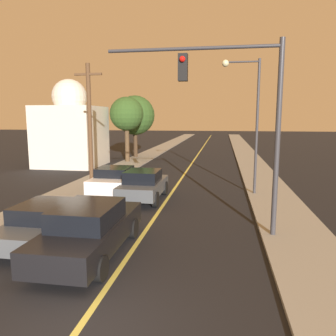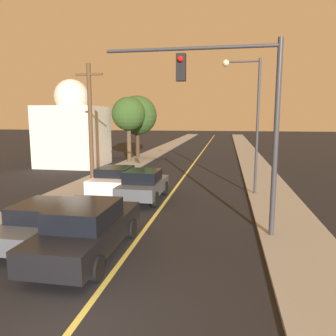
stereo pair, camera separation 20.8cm
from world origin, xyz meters
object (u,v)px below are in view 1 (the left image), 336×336
(car_outer_lane_front, at_px, (48,221))
(streetlamp_right, at_px, (249,108))
(utility_pole_left, at_px, (90,124))
(tree_left_near, at_px, (135,116))
(tree_left_far, at_px, (127,114))
(car_outer_lane_second, at_px, (116,180))
(traffic_signal_mast, at_px, (237,103))
(car_near_lane_front, at_px, (90,229))
(domed_building_left, at_px, (71,130))
(car_near_lane_second, at_px, (143,185))

(car_outer_lane_front, bearing_deg, streetlamp_right, 48.94)
(utility_pole_left, relative_size, tree_left_near, 1.12)
(tree_left_far, bearing_deg, car_outer_lane_second, -76.39)
(traffic_signal_mast, distance_m, tree_left_far, 20.10)
(traffic_signal_mast, bearing_deg, car_near_lane_front, -150.76)
(car_near_lane_front, distance_m, tree_left_far, 21.19)
(utility_pole_left, height_order, tree_left_far, utility_pole_left)
(car_outer_lane_second, distance_m, streetlamp_right, 8.07)
(car_near_lane_front, height_order, streetlamp_right, streetlamp_right)
(streetlamp_right, bearing_deg, car_outer_lane_second, -171.93)
(tree_left_near, bearing_deg, streetlamp_right, -55.81)
(car_near_lane_front, bearing_deg, tree_left_far, 103.40)
(tree_left_far, relative_size, domed_building_left, 0.80)
(car_outer_lane_second, bearing_deg, streetlamp_right, 8.07)
(traffic_signal_mast, distance_m, domed_building_left, 20.24)
(car_outer_lane_front, bearing_deg, car_near_lane_front, -23.57)
(car_near_lane_front, relative_size, domed_building_left, 0.68)
(traffic_signal_mast, relative_size, tree_left_far, 1.11)
(domed_building_left, bearing_deg, car_near_lane_front, -62.85)
(car_near_lane_second, xyz_separation_m, streetlamp_right, (5.19, 2.06, 3.85))
(tree_left_near, bearing_deg, car_near_lane_front, -78.15)
(car_near_lane_second, xyz_separation_m, utility_pole_left, (-3.59, 1.98, 2.99))
(car_outer_lane_front, xyz_separation_m, traffic_signal_mast, (6.16, 1.63, 3.93))
(car_near_lane_second, height_order, tree_left_near, tree_left_near)
(streetlamp_right, xyz_separation_m, domed_building_left, (-14.20, 8.71, -1.55))
(streetlamp_right, height_order, utility_pole_left, same)
(car_near_lane_front, xyz_separation_m, tree_left_near, (-5.01, 23.87, 3.55))
(car_outer_lane_second, distance_m, tree_left_near, 16.71)
(car_outer_lane_front, bearing_deg, car_near_lane_second, 73.08)
(car_near_lane_second, relative_size, tree_left_far, 0.69)
(streetlamp_right, xyz_separation_m, tree_left_near, (-10.20, 15.01, -0.27))
(utility_pole_left, bearing_deg, traffic_signal_mast, -38.69)
(car_outer_lane_second, height_order, streetlamp_right, streetlamp_right)
(car_near_lane_second, relative_size, utility_pole_left, 0.58)
(car_near_lane_second, height_order, domed_building_left, domed_building_left)
(utility_pole_left, xyz_separation_m, tree_left_near, (-1.42, 15.09, 0.58))
(domed_building_left, bearing_deg, traffic_signal_mast, -48.60)
(car_near_lane_second, bearing_deg, streetlamp_right, 21.64)
(car_near_lane_front, distance_m, traffic_signal_mast, 6.26)
(streetlamp_right, height_order, tree_left_far, streetlamp_right)
(tree_left_near, xyz_separation_m, domed_building_left, (-4.00, -6.30, -1.28))
(streetlamp_right, relative_size, tree_left_near, 1.12)
(car_outer_lane_second, relative_size, tree_left_far, 0.69)
(car_near_lane_front, relative_size, utility_pole_left, 0.71)
(car_near_lane_second, xyz_separation_m, car_outer_lane_front, (-1.82, -6.00, -0.09))
(utility_pole_left, bearing_deg, car_near_lane_front, -67.77)
(car_near_lane_second, relative_size, traffic_signal_mast, 0.62)
(car_near_lane_second, relative_size, car_outer_lane_second, 1.00)
(car_near_lane_front, distance_m, domed_building_left, 19.87)
(car_outer_lane_front, relative_size, utility_pole_left, 0.62)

